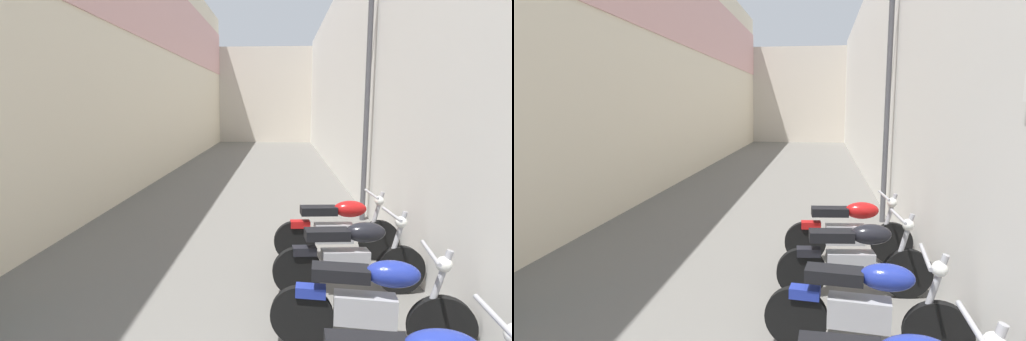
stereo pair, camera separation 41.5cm
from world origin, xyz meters
The scene contains 8 objects.
ground_plane centered at (0.00, 10.56, 0.00)m, with size 41.12×41.12×0.00m, color #66635E.
building_left centered at (-2.95, 12.52, 3.64)m, with size 0.45×25.12×7.19m.
building_right centered at (2.96, 12.56, 2.95)m, with size 0.45×25.12×5.90m.
building_far_end centered at (0.00, 26.12, 2.83)m, with size 8.52×2.00×5.66m, color beige.
motorcycle_third centered at (1.82, 4.01, 0.50)m, with size 1.85×0.58×1.04m.
motorcycle_fourth centered at (1.82, 5.18, 0.50)m, with size 1.85×0.58×1.04m.
motorcycle_fifth centered at (1.82, 6.26, 0.50)m, with size 1.85×0.58×1.04m.
street_lamp centered at (2.52, 8.44, 2.70)m, with size 0.79×0.18×4.61m.
Camera 2 is at (1.39, 0.54, 2.28)m, focal length 28.36 mm.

